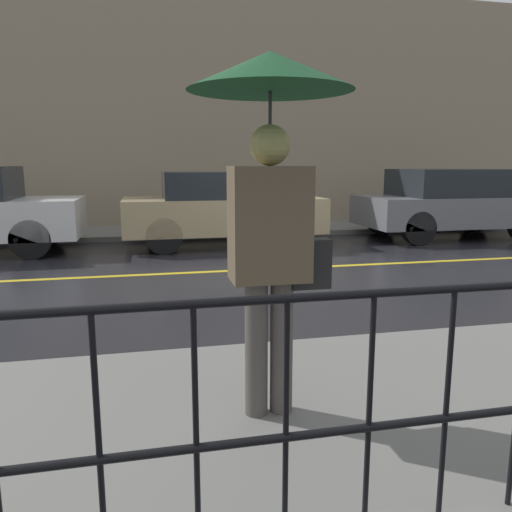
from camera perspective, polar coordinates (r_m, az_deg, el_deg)
The scene contains 7 objects.
ground_plane at distance 8.09m, azimuth 5.43°, elevation -1.34°, with size 80.00×80.00×0.00m, color black.
sidewalk_far at distance 12.43m, azimuth -1.00°, elevation 3.08°, with size 28.00×2.11×0.11m.
lane_marking at distance 8.09m, azimuth 5.43°, elevation -1.31°, with size 25.20×0.12×0.01m.
building_storefront at distance 13.58m, azimuth -2.09°, elevation 16.36°, with size 28.00×0.30×6.10m.
pedestrian at distance 2.91m, azimuth 1.73°, elevation 12.00°, with size 0.94×0.94×2.14m.
car_tan at distance 10.21m, azimuth -3.99°, elevation 5.48°, with size 3.97×1.72×1.50m.
car_grey at distance 12.10m, azimuth 21.19°, elevation 5.66°, with size 4.07×1.90×1.54m.
Camera 1 is at (-2.45, -7.53, 1.64)m, focal length 35.00 mm.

